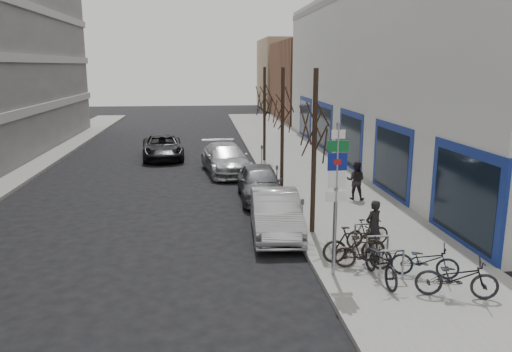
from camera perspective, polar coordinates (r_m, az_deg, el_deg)
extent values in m
plane|color=black|center=(13.35, -1.47, -12.18)|extent=(120.00, 120.00, 0.00)
cube|color=slate|center=(23.41, 7.54, -1.19)|extent=(5.00, 70.00, 0.15)
cube|color=#B7B7B2|center=(33.35, 26.92, 10.20)|extent=(20.00, 32.00, 10.00)
cube|color=brown|center=(53.95, 9.03, 10.68)|extent=(12.00, 14.00, 8.00)
cube|color=#937A5B|center=(68.64, 6.16, 11.54)|extent=(13.00, 12.00, 9.00)
cylinder|color=gray|center=(13.02, 9.08, -3.13)|extent=(0.10, 0.10, 4.20)
cube|color=white|center=(12.63, 9.40, 4.73)|extent=(0.35, 0.03, 0.22)
cube|color=#0C5926|center=(12.67, 9.35, 3.38)|extent=(0.55, 0.03, 0.28)
cube|color=navy|center=(12.74, 9.28, 1.61)|extent=(0.50, 0.03, 0.45)
cube|color=maroon|center=(12.73, 9.30, 1.60)|extent=(0.18, 0.02, 0.14)
cube|color=white|center=(12.83, 9.21, -0.37)|extent=(0.45, 0.03, 0.45)
cube|color=white|center=(12.94, 9.14, -2.31)|extent=(0.55, 0.03, 0.28)
cylinder|color=gray|center=(13.40, 14.03, -9.91)|extent=(0.06, 0.06, 0.80)
cylinder|color=gray|center=(13.61, 16.44, -9.70)|extent=(0.06, 0.06, 0.80)
cylinder|color=gray|center=(13.35, 15.34, -8.21)|extent=(0.60, 0.06, 0.06)
cylinder|color=gray|center=(14.36, 12.53, -8.28)|extent=(0.06, 0.06, 0.80)
cylinder|color=gray|center=(14.56, 14.79, -8.12)|extent=(0.06, 0.06, 0.80)
cylinder|color=gray|center=(14.32, 13.75, -6.70)|extent=(0.60, 0.06, 0.06)
cylinder|color=gray|center=(15.34, 11.22, -6.86)|extent=(0.06, 0.06, 0.80)
cylinder|color=gray|center=(15.52, 13.35, -6.73)|extent=(0.06, 0.06, 0.80)
cylinder|color=gray|center=(15.30, 12.36, -5.38)|extent=(0.60, 0.06, 0.06)
cylinder|color=black|center=(16.24, 6.64, 2.41)|extent=(0.16, 0.16, 5.50)
cylinder|color=black|center=(22.55, 3.02, 5.30)|extent=(0.16, 0.16, 5.50)
cylinder|color=black|center=(28.95, 0.97, 6.91)|extent=(0.16, 0.16, 5.50)
cylinder|color=gray|center=(16.16, 5.29, -5.10)|extent=(0.05, 0.05, 1.10)
cube|color=#3F3F44|center=(15.98, 5.33, -2.95)|extent=(0.10, 0.08, 0.18)
cylinder|color=gray|center=(21.39, 2.40, -0.68)|extent=(0.05, 0.05, 1.10)
cube|color=#3F3F44|center=(21.25, 2.42, 0.98)|extent=(0.10, 0.08, 0.18)
cylinder|color=gray|center=(26.72, 0.66, 2.00)|extent=(0.05, 0.05, 1.10)
cube|color=#3F3F44|center=(26.61, 0.66, 3.33)|extent=(0.10, 0.08, 0.18)
imported|color=black|center=(13.31, 14.13, -9.18)|extent=(0.73, 1.97, 1.18)
imported|color=black|center=(13.99, 12.14, -8.49)|extent=(1.64, 0.82, 0.96)
imported|color=black|center=(13.88, 18.76, -8.84)|extent=(1.80, 1.13, 1.05)
imported|color=black|center=(14.30, 11.16, -7.68)|extent=(1.82, 0.60, 1.09)
imported|color=black|center=(12.97, 22.00, -10.35)|extent=(2.01, 1.10, 1.17)
imported|color=black|center=(15.68, 12.65, -6.28)|extent=(1.57, 0.80, 0.91)
imported|color=#B3B3B8|center=(16.75, 2.25, -4.31)|extent=(1.78, 4.52, 1.46)
imported|color=#515256|center=(21.10, 0.46, -0.73)|extent=(1.77, 4.36, 1.48)
imported|color=#A6A6AB|center=(26.39, -3.45, 1.99)|extent=(2.85, 5.52, 1.53)
imported|color=black|center=(31.02, -10.63, 3.28)|extent=(2.89, 5.35, 1.43)
imported|color=black|center=(15.15, 13.25, -5.63)|extent=(0.69, 0.60, 1.59)
imported|color=black|center=(20.96, 11.33, -0.48)|extent=(0.70, 0.61, 1.61)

